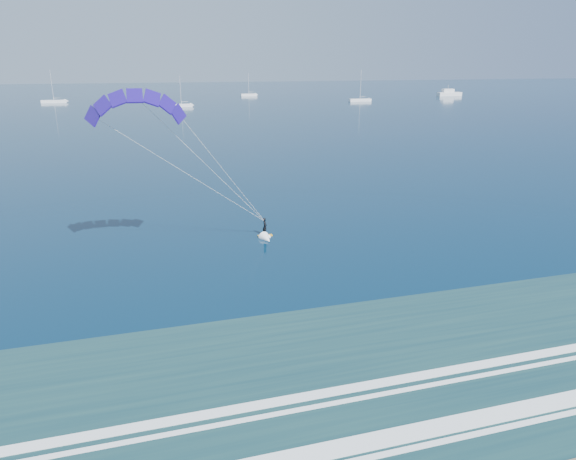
% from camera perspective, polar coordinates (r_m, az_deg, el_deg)
% --- Properties ---
extents(kitesurfer_rig, '(17.53, 7.82, 15.79)m').
position_cam_1_polar(kitesurfer_rig, '(45.72, -9.12, 7.17)').
color(kitesurfer_rig, orange).
rests_on(kitesurfer_rig, ground).
extents(motor_yacht, '(12.82, 3.42, 5.59)m').
position_cam_1_polar(motor_yacht, '(284.39, 17.45, 14.30)').
color(motor_yacht, white).
rests_on(motor_yacht, ground).
extents(sailboat_1, '(10.15, 2.40, 13.49)m').
position_cam_1_polar(sailboat_1, '(246.59, -24.56, 12.88)').
color(sailboat_1, white).
rests_on(sailboat_1, ground).
extents(sailboat_2, '(8.35, 2.40, 11.64)m').
position_cam_1_polar(sailboat_2, '(208.30, -11.76, 13.41)').
color(sailboat_2, white).
rests_on(sailboat_2, ground).
extents(sailboat_3, '(8.18, 2.40, 11.20)m').
position_cam_1_polar(sailboat_3, '(271.85, -4.38, 14.76)').
color(sailboat_3, white).
rests_on(sailboat_3, ground).
extents(sailboat_4, '(9.99, 2.40, 13.46)m').
position_cam_1_polar(sailboat_4, '(235.61, 8.00, 14.12)').
color(sailboat_4, white).
rests_on(sailboat_4, ground).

